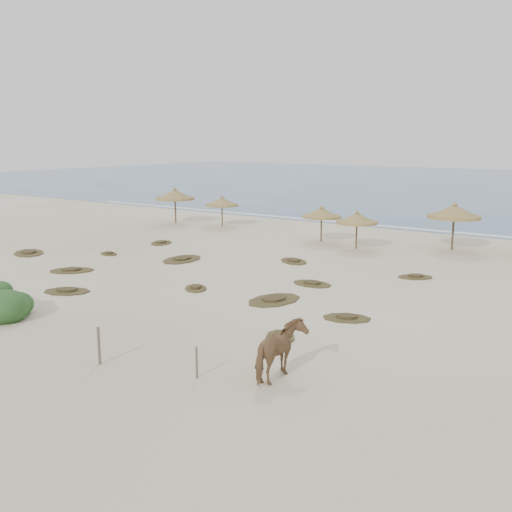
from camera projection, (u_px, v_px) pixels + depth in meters
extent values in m
plane|color=beige|center=(192.00, 307.00, 23.77)|extent=(160.00, 160.00, 0.00)
cube|color=silver|center=(409.00, 228.00, 44.76)|extent=(70.00, 0.60, 0.01)
cylinder|color=brown|center=(175.00, 210.00, 47.47)|extent=(0.13, 0.13, 2.25)
cylinder|color=olive|center=(175.00, 198.00, 47.29)|extent=(4.04, 4.04, 0.19)
cone|color=olive|center=(175.00, 194.00, 47.21)|extent=(3.91, 3.91, 0.80)
cone|color=olive|center=(175.00, 188.00, 47.12)|extent=(0.39, 0.39, 0.24)
cylinder|color=brown|center=(222.00, 215.00, 45.87)|extent=(0.11, 0.11, 1.87)
cylinder|color=olive|center=(222.00, 205.00, 45.71)|extent=(3.38, 3.38, 0.16)
cone|color=olive|center=(222.00, 201.00, 45.65)|extent=(3.27, 3.27, 0.67)
cone|color=olive|center=(222.00, 196.00, 45.57)|extent=(0.32, 0.32, 0.20)
cylinder|color=brown|center=(321.00, 228.00, 38.99)|extent=(0.11, 0.11, 1.87)
cylinder|color=olive|center=(321.00, 217.00, 38.83)|extent=(3.16, 3.16, 0.16)
cone|color=olive|center=(322.00, 212.00, 38.77)|extent=(3.06, 3.06, 0.67)
cone|color=olive|center=(322.00, 206.00, 38.69)|extent=(0.32, 0.32, 0.20)
cylinder|color=brown|center=(356.00, 234.00, 36.34)|extent=(0.11, 0.11, 1.86)
cylinder|color=olive|center=(357.00, 222.00, 36.19)|extent=(3.01, 3.01, 0.16)
cone|color=olive|center=(357.00, 218.00, 36.13)|extent=(2.91, 2.91, 0.67)
cone|color=olive|center=(357.00, 211.00, 36.05)|extent=(0.32, 0.32, 0.20)
cylinder|color=brown|center=(453.00, 232.00, 35.96)|extent=(0.13, 0.13, 2.30)
cylinder|color=olive|center=(454.00, 217.00, 35.77)|extent=(3.94, 3.94, 0.20)
cone|color=olive|center=(454.00, 211.00, 35.70)|extent=(3.81, 3.81, 0.82)
cone|color=olive|center=(455.00, 203.00, 35.60)|extent=(0.39, 0.39, 0.24)
imported|color=olive|center=(280.00, 352.00, 16.48)|extent=(1.04, 2.06, 1.70)
cylinder|color=#655A4C|center=(99.00, 346.00, 17.65)|extent=(0.12, 0.12, 1.21)
cylinder|color=#655A4C|center=(197.00, 362.00, 16.65)|extent=(0.09, 0.09, 0.96)
ellipsoid|color=#2D5B27|center=(5.00, 307.00, 22.00)|extent=(1.82, 1.82, 1.36)
ellipsoid|color=#2D5B27|center=(16.00, 305.00, 22.76)|extent=(1.36, 1.36, 1.02)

